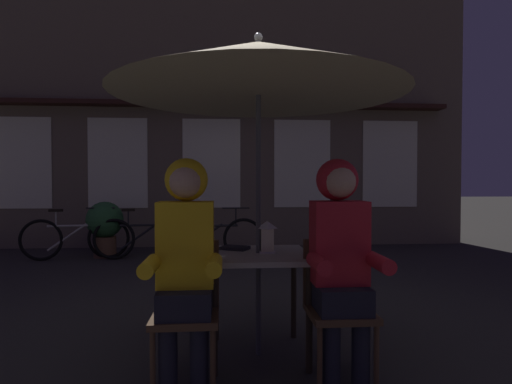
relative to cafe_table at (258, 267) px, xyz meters
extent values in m
plane|color=#2D2B28|center=(0.00, 0.00, -0.64)|extent=(60.00, 60.00, 0.00)
cube|color=#B2AD9E|center=(0.00, 0.00, 0.08)|extent=(0.72, 0.72, 0.04)
cylinder|color=#2D2319|center=(-0.31, -0.31, -0.29)|extent=(0.04, 0.04, 0.70)
cylinder|color=#2D2319|center=(0.31, -0.31, -0.29)|extent=(0.04, 0.04, 0.70)
cylinder|color=#2D2319|center=(-0.31, 0.31, -0.29)|extent=(0.04, 0.04, 0.70)
cylinder|color=#2D2319|center=(0.31, 0.31, -0.29)|extent=(0.04, 0.04, 0.70)
cylinder|color=#4C4C51|center=(0.00, 0.00, 0.49)|extent=(0.04, 0.04, 2.25)
cone|color=tan|center=(0.00, 0.00, 1.42)|extent=(2.10, 2.10, 0.38)
sphere|color=#4C4C51|center=(0.00, 0.00, 1.64)|extent=(0.06, 0.06, 0.06)
cube|color=white|center=(0.06, -0.01, 0.11)|extent=(0.11, 0.11, 0.02)
cube|color=white|center=(0.06, -0.01, 0.20)|extent=(0.09, 0.09, 0.16)
pyramid|color=white|center=(0.06, -0.01, 0.31)|extent=(0.11, 0.11, 0.06)
cube|color=#513823|center=(-0.48, -0.44, -0.21)|extent=(0.40, 0.40, 0.04)
cylinder|color=#513823|center=(-0.31, -0.61, -0.43)|extent=(0.03, 0.03, 0.41)
cylinder|color=#513823|center=(-0.65, -0.61, -0.43)|extent=(0.03, 0.03, 0.41)
cylinder|color=#513823|center=(-0.31, -0.27, -0.43)|extent=(0.03, 0.03, 0.41)
cylinder|color=#513823|center=(-0.65, -0.27, -0.43)|extent=(0.03, 0.03, 0.41)
cube|color=#513823|center=(-0.48, -0.26, 0.02)|extent=(0.40, 0.03, 0.42)
cube|color=#513823|center=(0.48, -0.44, -0.21)|extent=(0.40, 0.40, 0.04)
cylinder|color=#513823|center=(0.65, -0.61, -0.43)|extent=(0.03, 0.03, 0.41)
cylinder|color=#513823|center=(0.31, -0.61, -0.43)|extent=(0.03, 0.03, 0.41)
cylinder|color=#513823|center=(0.65, -0.27, -0.43)|extent=(0.03, 0.03, 0.41)
cylinder|color=#513823|center=(0.31, -0.27, -0.43)|extent=(0.03, 0.03, 0.41)
cube|color=#513823|center=(0.48, -0.26, 0.02)|extent=(0.40, 0.03, 0.42)
cylinder|color=black|center=(-0.39, -0.57, -0.41)|extent=(0.11, 0.11, 0.45)
cylinder|color=black|center=(-0.57, -0.57, -0.41)|extent=(0.11, 0.11, 0.45)
cube|color=black|center=(-0.48, -0.44, -0.11)|extent=(0.32, 0.36, 0.16)
cube|color=yellow|center=(-0.48, -0.40, 0.23)|extent=(0.34, 0.22, 0.52)
cylinder|color=yellow|center=(-0.30, -0.62, 0.14)|extent=(0.09, 0.30, 0.09)
cylinder|color=yellow|center=(-0.66, -0.62, 0.14)|extent=(0.09, 0.30, 0.09)
sphere|color=tan|center=(-0.48, -0.40, 0.62)|extent=(0.21, 0.21, 0.21)
sphere|color=yellow|center=(-0.48, -0.35, 0.63)|extent=(0.27, 0.27, 0.27)
cylinder|color=black|center=(0.57, -0.57, -0.41)|extent=(0.11, 0.11, 0.45)
cylinder|color=black|center=(0.39, -0.57, -0.41)|extent=(0.11, 0.11, 0.45)
cube|color=black|center=(0.48, -0.44, -0.11)|extent=(0.32, 0.36, 0.16)
cube|color=red|center=(0.48, -0.40, 0.23)|extent=(0.34, 0.22, 0.52)
cylinder|color=red|center=(0.66, -0.62, 0.14)|extent=(0.09, 0.30, 0.09)
cylinder|color=red|center=(0.30, -0.62, 0.14)|extent=(0.09, 0.30, 0.09)
sphere|color=tan|center=(0.48, -0.40, 0.62)|extent=(0.21, 0.21, 0.21)
sphere|color=red|center=(0.48, -0.35, 0.63)|extent=(0.27, 0.27, 0.27)
cube|color=#6B5B4C|center=(-0.49, 5.40, 2.46)|extent=(10.00, 0.60, 6.20)
cube|color=#EAE5C6|center=(-4.01, 5.09, 0.96)|extent=(1.10, 0.02, 1.70)
cube|color=#EAE5C6|center=(-2.25, 5.09, 0.96)|extent=(1.10, 0.02, 1.70)
cube|color=#EAE5C6|center=(-0.49, 5.09, 0.96)|extent=(1.10, 0.02, 1.70)
cube|color=#EAE5C6|center=(1.27, 5.09, 0.96)|extent=(1.10, 0.02, 1.70)
cube|color=#EAE5C6|center=(3.03, 5.09, 0.96)|extent=(1.10, 0.02, 1.70)
cube|color=#331914|center=(-0.49, 4.95, 2.06)|extent=(9.00, 0.36, 0.08)
torus|color=black|center=(-2.12, 3.95, -0.31)|extent=(0.66, 0.13, 0.66)
torus|color=black|center=(-3.13, 3.83, -0.31)|extent=(0.66, 0.13, 0.66)
cylinder|color=#ADA89E|center=(-2.63, 3.89, -0.09)|extent=(0.83, 0.14, 0.04)
cylinder|color=#ADA89E|center=(-2.75, 3.87, -0.28)|extent=(0.61, 0.11, 0.44)
cylinder|color=#ADA89E|center=(-2.91, 3.85, 0.03)|extent=(0.02, 0.02, 0.24)
cube|color=black|center=(-2.91, 3.85, 0.16)|extent=(0.21, 0.10, 0.04)
cylinder|color=#ADA89E|center=(-2.24, 3.94, 0.05)|extent=(0.02, 0.02, 0.28)
cylinder|color=black|center=(-2.24, 3.94, 0.19)|extent=(0.44, 0.08, 0.02)
torus|color=black|center=(-1.00, 3.95, -0.31)|extent=(0.66, 0.11, 0.66)
torus|color=black|center=(-2.01, 3.85, -0.31)|extent=(0.66, 0.11, 0.66)
cylinder|color=black|center=(-1.50, 3.90, -0.09)|extent=(0.84, 0.12, 0.04)
cylinder|color=black|center=(-1.62, 3.89, -0.28)|extent=(0.61, 0.10, 0.44)
cylinder|color=black|center=(-1.79, 3.87, 0.03)|extent=(0.02, 0.02, 0.24)
cube|color=black|center=(-1.79, 3.87, 0.16)|extent=(0.21, 0.10, 0.04)
cylinder|color=black|center=(-1.12, 3.94, 0.05)|extent=(0.02, 0.02, 0.28)
cylinder|color=black|center=(-1.12, 3.94, 0.19)|extent=(0.44, 0.07, 0.02)
torus|color=black|center=(0.06, 3.76, -0.31)|extent=(0.66, 0.07, 0.66)
torus|color=black|center=(-0.96, 3.73, -0.31)|extent=(0.66, 0.07, 0.66)
cylinder|color=black|center=(-0.45, 3.74, -0.09)|extent=(0.84, 0.06, 0.04)
cylinder|color=black|center=(-0.57, 3.74, -0.28)|extent=(0.61, 0.05, 0.44)
cylinder|color=black|center=(-0.73, 3.74, 0.03)|extent=(0.02, 0.02, 0.24)
cube|color=black|center=(-0.73, 3.74, 0.16)|extent=(0.20, 0.09, 0.04)
cylinder|color=black|center=(-0.06, 3.75, 0.05)|extent=(0.02, 0.02, 0.28)
cylinder|color=black|center=(-0.06, 3.75, 0.19)|extent=(0.44, 0.04, 0.02)
cube|color=black|center=(-0.16, 0.16, 0.11)|extent=(0.24, 0.21, 0.02)
cylinder|color=brown|center=(-2.22, 4.10, -0.47)|extent=(0.36, 0.36, 0.34)
sphere|color=#285B2D|center=(-2.22, 4.10, -0.02)|extent=(0.60, 0.60, 0.60)
camera|label=1|loc=(-0.24, -2.99, 0.62)|focal=29.41mm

